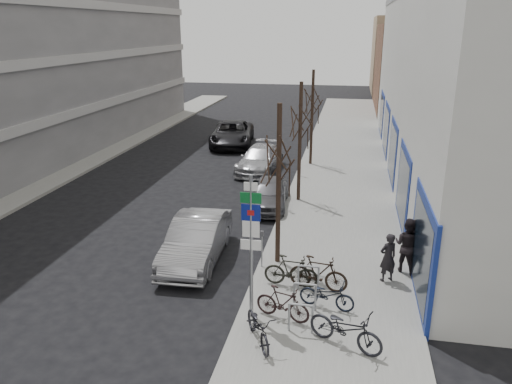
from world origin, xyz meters
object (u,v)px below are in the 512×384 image
at_px(meter_mid, 284,193).
at_px(parked_car_front, 196,240).
at_px(bike_far_inner, 318,273).
at_px(bike_far_curb, 346,325).
at_px(highway_sign_pole, 251,239).
at_px(parked_car_mid, 269,194).
at_px(tree_mid, 301,114).
at_px(meter_back, 298,161).
at_px(bike_mid_curb, 327,292).
at_px(bike_rack, 305,293).
at_px(meter_front, 262,245).
at_px(bike_near_right, 283,303).
at_px(lane_car, 232,134).
at_px(bike_near_left, 258,324).
at_px(tree_near, 279,147).
at_px(bike_mid_inner, 291,271).
at_px(pedestrian_far, 408,245).
at_px(parked_car_back, 260,159).
at_px(tree_far, 313,95).
at_px(pedestrian_near, 388,257).

bearing_deg(meter_mid, parked_car_front, -114.42).
height_order(meter_mid, bike_far_inner, meter_mid).
bearing_deg(bike_far_curb, highway_sign_pole, 95.56).
xyz_separation_m(parked_car_front, parked_car_mid, (1.60, 5.76, -0.11)).
xyz_separation_m(highway_sign_pole, tree_mid, (0.20, 10.01, 1.65)).
relative_size(meter_back, bike_mid_curb, 0.80).
bearing_deg(bike_rack, parked_car_mid, 105.80).
relative_size(highway_sign_pole, meter_front, 3.31).
bearing_deg(bike_near_right, highway_sign_pole, 110.05).
relative_size(bike_near_right, bike_far_inner, 0.88).
relative_size(bike_far_inner, lane_car, 0.31).
bearing_deg(bike_near_left, tree_near, 64.54).
bearing_deg(bike_near_left, meter_back, 64.45).
bearing_deg(bike_far_curb, meter_back, 35.64).
xyz_separation_m(bike_mid_inner, parked_car_mid, (-1.86, 7.20, -0.00)).
bearing_deg(pedestrian_far, bike_near_right, 76.76).
xyz_separation_m(meter_mid, lane_car, (-5.28, 12.39, -0.11)).
height_order(highway_sign_pole, bike_mid_inner, highway_sign_pole).
bearing_deg(parked_car_back, parked_car_front, -85.81).
distance_m(tree_far, bike_mid_curb, 16.17).
height_order(bike_near_right, bike_far_curb, bike_far_curb).
bearing_deg(tree_far, meter_mid, -93.22).
distance_m(meter_mid, pedestrian_near, 6.98).
distance_m(bike_near_left, pedestrian_near, 5.17).
relative_size(meter_front, pedestrian_near, 0.80).
height_order(highway_sign_pole, pedestrian_near, highway_sign_pole).
xyz_separation_m(bike_near_left, bike_near_right, (0.45, 1.18, -0.04)).
xyz_separation_m(meter_front, bike_near_right, (1.11, -2.97, -0.28)).
bearing_deg(tree_near, meter_front, -131.99).
height_order(bike_near_left, pedestrian_far, pedestrian_far).
distance_m(highway_sign_pole, bike_far_curb, 3.20).
bearing_deg(pedestrian_near, highway_sign_pole, 7.23).
distance_m(meter_mid, bike_mid_curb, 8.01).
bearing_deg(parked_car_back, parked_car_mid, -70.82).
height_order(bike_far_inner, lane_car, lane_car).
height_order(highway_sign_pole, parked_car_back, highway_sign_pole).
xyz_separation_m(bike_far_curb, parked_car_back, (-5.06, 15.80, -0.06)).
relative_size(meter_front, meter_back, 1.00).
distance_m(highway_sign_pole, meter_mid, 8.65).
height_order(tree_mid, bike_mid_curb, tree_mid).
bearing_deg(bike_rack, bike_near_right, -133.73).
relative_size(tree_near, lane_car, 0.95).
bearing_deg(meter_back, parked_car_front, -102.42).
height_order(bike_mid_inner, pedestrian_far, pedestrian_far).
relative_size(tree_far, bike_far_inner, 3.03).
bearing_deg(meter_mid, lane_car, 113.06).
distance_m(meter_back, bike_mid_curb, 13.38).
bearing_deg(bike_mid_inner, bike_near_right, -175.76).
bearing_deg(lane_car, meter_back, -60.40).
xyz_separation_m(parked_car_front, pedestrian_near, (6.35, -0.54, 0.17)).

